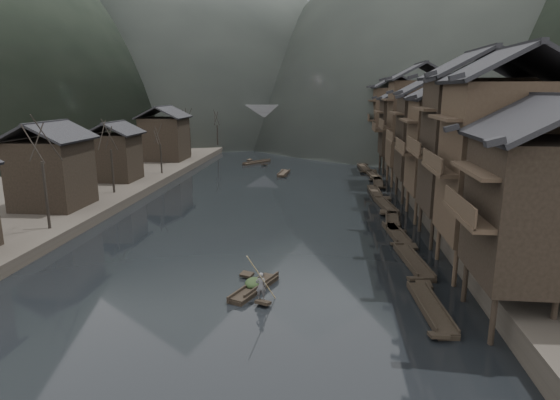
# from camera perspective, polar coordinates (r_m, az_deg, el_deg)

# --- Properties ---
(water) EXTENTS (300.00, 300.00, 0.00)m
(water) POSITION_cam_1_polar(r_m,az_deg,el_deg) (34.77, -4.55, -7.19)
(water) COLOR black
(water) RESTS_ON ground
(right_bank) EXTENTS (40.00, 200.00, 1.80)m
(right_bank) POSITION_cam_1_polar(r_m,az_deg,el_deg) (78.40, 27.57, 3.54)
(right_bank) COLOR #2D2823
(right_bank) RESTS_ON ground
(left_bank) EXTENTS (40.00, 200.00, 1.20)m
(left_bank) POSITION_cam_1_polar(r_m,az_deg,el_deg) (83.70, -23.59, 4.26)
(left_bank) COLOR #2D2823
(left_bank) RESTS_ON ground
(stilt_houses) EXTENTS (9.00, 67.60, 15.65)m
(stilt_houses) POSITION_cam_1_polar(r_m,az_deg,el_deg) (52.82, 18.42, 9.14)
(stilt_houses) COLOR black
(stilt_houses) RESTS_ON ground
(left_houses) EXTENTS (8.10, 53.20, 8.73)m
(left_houses) POSITION_cam_1_polar(r_m,az_deg,el_deg) (58.87, -21.07, 6.09)
(left_houses) COLOR black
(left_houses) RESTS_ON left_bank
(bare_trees) EXTENTS (3.99, 74.72, 7.99)m
(bare_trees) POSITION_cam_1_polar(r_m,az_deg,el_deg) (55.42, -18.85, 6.81)
(bare_trees) COLOR black
(bare_trees) RESTS_ON left_bank
(moored_sampans) EXTENTS (2.71, 61.53, 0.47)m
(moored_sampans) POSITION_cam_1_polar(r_m,az_deg,el_deg) (54.44, 12.18, 0.32)
(moored_sampans) COLOR black
(moored_sampans) RESTS_ON water
(midriver_boats) EXTENTS (8.55, 15.80, 0.45)m
(midriver_boats) POSITION_cam_1_polar(r_m,az_deg,el_deg) (74.66, -1.49, 4.09)
(midriver_boats) COLOR black
(midriver_boats) RESTS_ON water
(stone_bridge) EXTENTS (40.00, 6.00, 9.00)m
(stone_bridge) POSITION_cam_1_polar(r_m,az_deg,el_deg) (104.42, 2.63, 9.41)
(stone_bridge) COLOR #4C4C4F
(stone_bridge) RESTS_ON ground
(hero_sampan) EXTENTS (2.64, 4.87, 0.43)m
(hero_sampan) POSITION_cam_1_polar(r_m,az_deg,el_deg) (29.46, -3.15, -10.62)
(hero_sampan) COLOR black
(hero_sampan) RESTS_ON water
(cargo_heap) EXTENTS (1.08, 1.42, 0.65)m
(cargo_heap) POSITION_cam_1_polar(r_m,az_deg,el_deg) (29.44, -3.26, -9.46)
(cargo_heap) COLOR black
(cargo_heap) RESTS_ON hero_sampan
(boatman) EXTENTS (0.63, 0.43, 1.67)m
(boatman) POSITION_cam_1_polar(r_m,az_deg,el_deg) (27.50, -2.34, -9.99)
(boatman) COLOR #505052
(boatman) RESTS_ON hero_sampan
(bamboo_pole) EXTENTS (1.73, 1.99, 3.84)m
(bamboo_pole) POSITION_cam_1_polar(r_m,az_deg,el_deg) (26.50, -1.97, -4.53)
(bamboo_pole) COLOR #8C7A51
(bamboo_pole) RESTS_ON boatman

